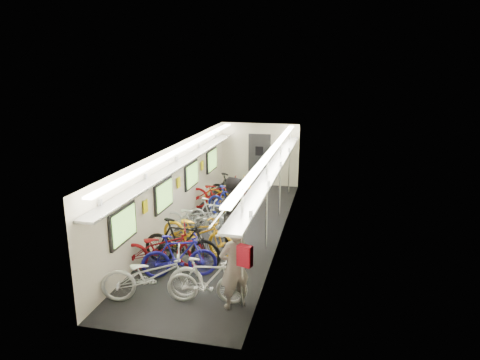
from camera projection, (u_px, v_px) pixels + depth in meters
The scene contains 16 objects.
train_car_shell at pixel (221, 167), 12.35m from camera, with size 10.00×10.00×10.00m.
bicycle_0 at pixel (152, 275), 8.38m from camera, with size 0.69×1.98×1.04m, color #B8B8BD.
bicycle_1 at pixel (179, 256), 9.28m from camera, with size 0.47×1.65×0.99m, color navy.
bicycle_2 at pixel (162, 248), 9.68m from camera, with size 0.68×1.95×1.02m, color maroon.
bicycle_3 at pixel (182, 243), 9.77m from camera, with size 0.54×1.91×1.15m, color black.
bicycle_4 at pixel (197, 232), 10.49m from camera, with size 0.73×2.10×1.10m, color gold.
bicycle_5 at pixel (213, 215), 11.87m from camera, with size 0.45×1.60×0.96m, color silver.
bicycle_6 at pixel (195, 218), 11.57m from camera, with size 0.67×1.91×1.00m, color #BABBC0.
bicycle_7 at pixel (230, 202), 13.03m from camera, with size 0.45×1.60×0.96m, color #1A249D.
bicycle_8 at pixel (218, 193), 13.77m from camera, with size 0.70×2.02×1.06m, color maroon.
bicycle_9 at pixel (232, 192), 13.78m from camera, with size 0.54×1.91×1.15m, color black.
bicycle_10 at pixel (231, 191), 14.15m from camera, with size 0.63×1.80×0.94m, color yellow.
bicycle_11 at pixel (207, 281), 8.26m from camera, with size 0.45×1.58×0.95m, color silver.
passenger_near at pixel (234, 266), 8.04m from camera, with size 0.62×0.41×1.69m, color gray.
passenger_mid at pixel (231, 213), 10.69m from camera, with size 0.91×0.71×1.87m, color black.
backpack at pixel (245, 256), 7.47m from camera, with size 0.26×0.14×0.38m, color red.
Camera 1 is at (2.82, -10.90, 4.49)m, focal length 32.00 mm.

